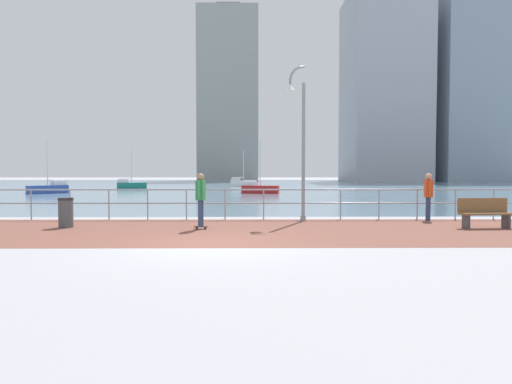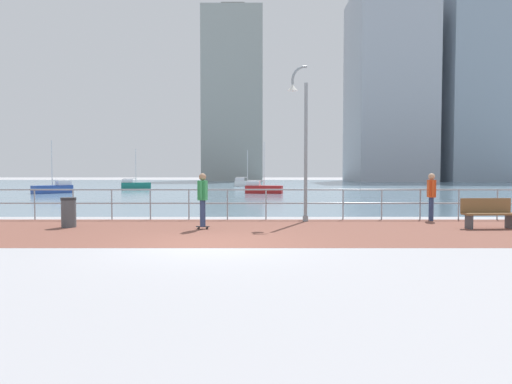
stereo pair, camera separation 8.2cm
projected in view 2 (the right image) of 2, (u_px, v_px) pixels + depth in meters
ground at (245, 188)px, 50.54m from camera, size 220.00×220.00×0.00m
brick_paving at (219, 230)px, 13.08m from camera, size 28.00×6.13×0.01m
harbor_water at (246, 185)px, 61.10m from camera, size 180.00×88.00×0.00m
waterfront_railing at (225, 198)px, 16.11m from camera, size 25.25×0.06×1.12m
lamppost at (300, 136)px, 15.35m from camera, size 0.76×0.52×5.40m
skateboarder at (201, 196)px, 13.34m from camera, size 0.41×0.56×1.69m
bystander at (429, 193)px, 15.78m from camera, size 0.29×0.56×1.68m
trash_bin at (66, 212)px, 13.82m from camera, size 0.46×0.46×0.93m
park_bench at (486, 213)px, 13.60m from camera, size 1.63×0.55×0.92m
sailboat_teal at (245, 183)px, 54.98m from camera, size 3.21×1.07×4.48m
sailboat_red at (51, 188)px, 36.55m from camera, size 2.74×2.98×4.36m
sailboat_blue at (261, 189)px, 36.51m from camera, size 3.13×1.51×4.22m
sailboat_ivory at (133, 185)px, 47.47m from camera, size 3.17×1.91×4.25m
tower_slate at (232, 99)px, 94.09m from camera, size 12.05×16.16×36.34m
tower_beige at (386, 88)px, 87.98m from camera, size 14.38×16.83×38.72m
tower_glass at (470, 78)px, 87.82m from camera, size 14.43×16.73×42.47m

